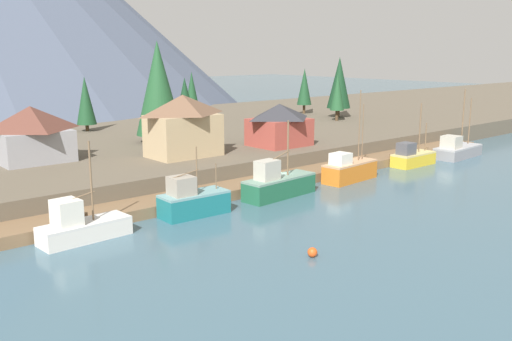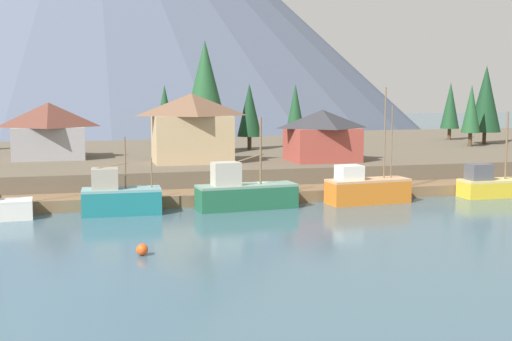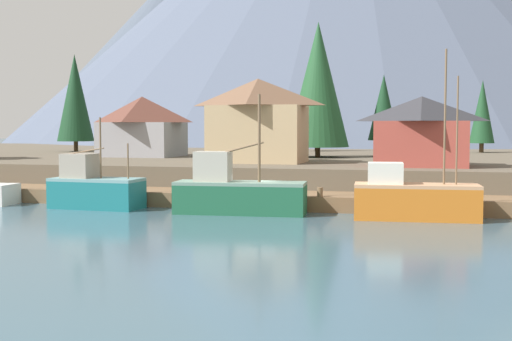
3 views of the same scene
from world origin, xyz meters
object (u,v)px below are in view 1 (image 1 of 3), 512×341
(house_red, at_px, (279,124))
(conifer_mid_right, at_px, (192,93))
(fishing_boat_green, at_px, (278,184))
(channel_buoy, at_px, (312,252))
(fishing_boat_white, at_px, (81,226))
(house_tan, at_px, (183,125))
(conifer_mid_left, at_px, (304,87))
(fishing_boat_yellow, at_px, (412,157))
(fishing_boat_teal, at_px, (192,201))
(conifer_near_left, at_px, (339,83))
(house_grey, at_px, (32,133))
(fishing_boat_orange, at_px, (349,170))
(conifer_centre, at_px, (337,92))
(fishing_boat_grey, at_px, (457,150))
(conifer_near_right, at_px, (185,101))
(conifer_back_left, at_px, (86,101))
(conifer_back_right, at_px, (158,88))

(house_red, bearing_deg, conifer_mid_right, 77.48)
(fishing_boat_green, height_order, channel_buoy, fishing_boat_green)
(fishing_boat_white, bearing_deg, house_tan, 32.92)
(conifer_mid_left, bearing_deg, fishing_boat_yellow, -115.15)
(fishing_boat_teal, xyz_separation_m, conifer_near_left, (50.43, 27.36, 7.27))
(house_grey, distance_m, conifer_near_left, 56.89)
(conifer_near_left, xyz_separation_m, conifer_mid_left, (-0.51, 8.09, -1.08))
(fishing_boat_orange, distance_m, conifer_centre, 35.36)
(house_grey, bearing_deg, house_tan, -29.73)
(fishing_boat_white, relative_size, fishing_boat_teal, 1.23)
(house_grey, bearing_deg, house_red, -19.56)
(conifer_centre, bearing_deg, fishing_boat_white, -156.97)
(fishing_boat_green, bearing_deg, fishing_boat_grey, -5.12)
(fishing_boat_teal, distance_m, fishing_boat_green, 10.01)
(fishing_boat_green, relative_size, conifer_mid_left, 0.99)
(fishing_boat_green, xyz_separation_m, conifer_mid_right, (17.34, 39.91, 5.84))
(house_grey, relative_size, conifer_mid_left, 0.90)
(fishing_boat_green, relative_size, conifer_near_right, 1.04)
(fishing_boat_grey, distance_m, conifer_mid_left, 37.21)
(fishing_boat_white, bearing_deg, conifer_near_right, 41.14)
(fishing_boat_teal, bearing_deg, conifer_mid_left, 37.66)
(conifer_mid_right, xyz_separation_m, conifer_centre, (18.71, -15.83, 0.21))
(fishing_boat_white, height_order, fishing_boat_yellow, fishing_boat_yellow)
(conifer_centre, bearing_deg, channel_buoy, -140.27)
(fishing_boat_yellow, bearing_deg, house_tan, 152.98)
(house_grey, distance_m, conifer_mid_right, 38.24)
(conifer_mid_left, relative_size, channel_buoy, 12.05)
(house_grey, bearing_deg, fishing_boat_grey, -23.87)
(fishing_boat_green, xyz_separation_m, conifer_near_right, (7.19, 26.81, 6.02))
(conifer_back_left, bearing_deg, fishing_boat_orange, -72.63)
(fishing_boat_grey, relative_size, conifer_mid_left, 1.09)
(house_tan, height_order, conifer_mid_right, conifer_mid_right)
(conifer_near_right, relative_size, conifer_centre, 1.01)
(fishing_boat_orange, bearing_deg, fishing_boat_white, 174.95)
(fishing_boat_yellow, relative_size, conifer_mid_right, 0.94)
(fishing_boat_white, height_order, fishing_boat_green, fishing_boat_white)
(house_red, distance_m, conifer_back_right, 16.21)
(fishing_boat_white, relative_size, channel_buoy, 10.80)
(fishing_boat_green, xyz_separation_m, conifer_back_right, (1.18, 23.77, 8.19))
(fishing_boat_white, relative_size, conifer_centre, 0.95)
(conifer_mid_right, bearing_deg, house_grey, -150.84)
(fishing_boat_yellow, height_order, house_tan, house_tan)
(house_tan, height_order, conifer_back_right, conifer_back_right)
(fishing_boat_teal, bearing_deg, fishing_boat_yellow, 2.61)
(house_grey, distance_m, channel_buoy, 36.01)
(fishing_boat_green, distance_m, conifer_near_left, 49.47)
(fishing_boat_yellow, relative_size, conifer_centre, 0.97)
(conifer_back_right, bearing_deg, conifer_back_left, 99.86)
(channel_buoy, bearing_deg, conifer_mid_right, 63.46)
(fishing_boat_white, relative_size, conifer_back_left, 0.94)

